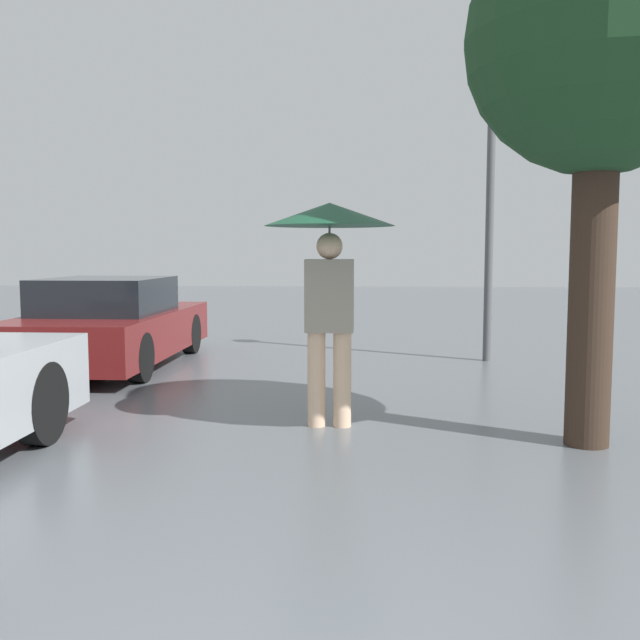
# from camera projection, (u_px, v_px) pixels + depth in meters

# --- Properties ---
(pedestrian) EXTENTS (1.14, 1.14, 1.97)m
(pedestrian) POSITION_uv_depth(u_px,v_px,m) (329.00, 249.00, 6.20)
(pedestrian) COLOR beige
(pedestrian) RESTS_ON ground_plane
(parked_car_farthest) EXTENTS (1.73, 3.99, 1.20)m
(parked_car_farthest) POSITION_uv_depth(u_px,v_px,m) (111.00, 325.00, 9.66)
(parked_car_farthest) COLOR maroon
(parked_car_farthest) RESTS_ON ground_plane
(tree) EXTENTS (2.07, 2.07, 4.20)m
(tree) POSITION_uv_depth(u_px,v_px,m) (600.00, 47.00, 5.44)
(tree) COLOR #38281E
(tree) RESTS_ON ground_plane
(street_lamp) EXTENTS (0.37, 0.37, 4.23)m
(street_lamp) POSITION_uv_depth(u_px,v_px,m) (491.00, 147.00, 9.87)
(street_lamp) COLOR #515456
(street_lamp) RESTS_ON ground_plane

